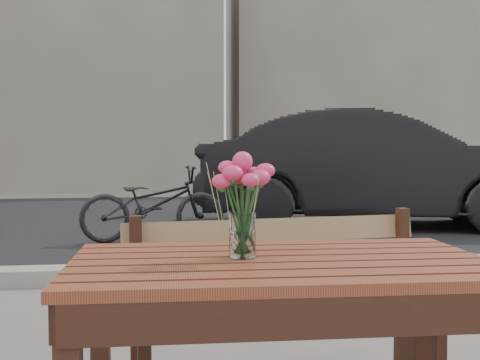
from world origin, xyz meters
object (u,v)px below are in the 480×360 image
(bicycle, at_px, (153,204))
(main_vase, at_px, (242,192))
(parked_car, at_px, (374,169))
(main_table, at_px, (280,300))

(bicycle, bearing_deg, main_vase, 176.23)
(main_vase, relative_size, parked_car, 0.07)
(main_vase, height_order, parked_car, parked_car)
(main_vase, relative_size, bicycle, 0.19)
(main_vase, distance_m, bicycle, 4.98)
(parked_car, bearing_deg, bicycle, 120.95)
(main_table, height_order, bicycle, bicycle)
(main_table, distance_m, parked_car, 6.39)
(main_vase, xyz_separation_m, parked_car, (2.56, 5.86, -0.15))
(main_vase, bearing_deg, parked_car, 66.41)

